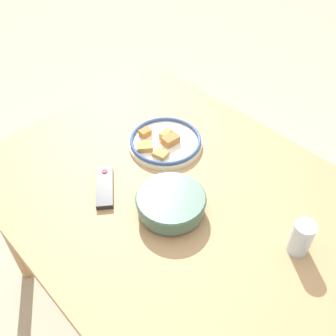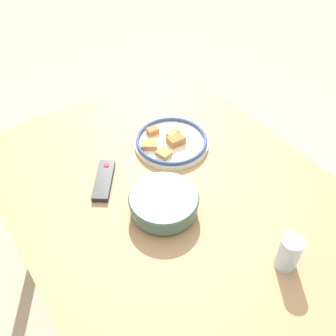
{
  "view_description": "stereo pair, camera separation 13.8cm",
  "coord_description": "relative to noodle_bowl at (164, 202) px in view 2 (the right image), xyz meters",
  "views": [
    {
      "loc": [
        -0.65,
        0.63,
        1.77
      ],
      "look_at": [
        0.07,
        -0.03,
        0.8
      ],
      "focal_mm": 42.0,
      "sensor_mm": 36.0,
      "label": 1
    },
    {
      "loc": [
        -0.73,
        0.52,
        1.77
      ],
      "look_at": [
        0.07,
        -0.03,
        0.8
      ],
      "focal_mm": 42.0,
      "sensor_mm": 36.0,
      "label": 2
    }
  ],
  "objects": [
    {
      "name": "ground_plane",
      "position": [
        0.06,
        -0.07,
        -0.81
      ],
      "size": [
        8.0,
        8.0,
        0.0
      ],
      "primitive_type": "plane",
      "color": "#B7A88E"
    },
    {
      "name": "dining_table",
      "position": [
        0.06,
        -0.07,
        -0.12
      ],
      "size": [
        1.31,
        1.03,
        0.76
      ],
      "color": "tan",
      "rests_on": "ground_plane"
    },
    {
      "name": "noodle_bowl",
      "position": [
        0.0,
        0.0,
        0.0
      ],
      "size": [
        0.23,
        0.23,
        0.07
      ],
      "color": "#4C6B5B",
      "rests_on": "dining_table"
    },
    {
      "name": "food_plate",
      "position": [
        0.25,
        -0.21,
        -0.03
      ],
      "size": [
        0.28,
        0.28,
        0.05
      ],
      "color": "silver",
      "rests_on": "dining_table"
    },
    {
      "name": "tv_remote",
      "position": [
        0.23,
        0.1,
        -0.03
      ],
      "size": [
        0.18,
        0.16,
        0.02
      ],
      "rotation": [
        0.0,
        0.0,
        4.07
      ],
      "color": "black",
      "rests_on": "dining_table"
    },
    {
      "name": "drinking_glass",
      "position": [
        -0.37,
        -0.18,
        0.02
      ],
      "size": [
        0.06,
        0.06,
        0.12
      ],
      "color": "silver",
      "rests_on": "dining_table"
    }
  ]
}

